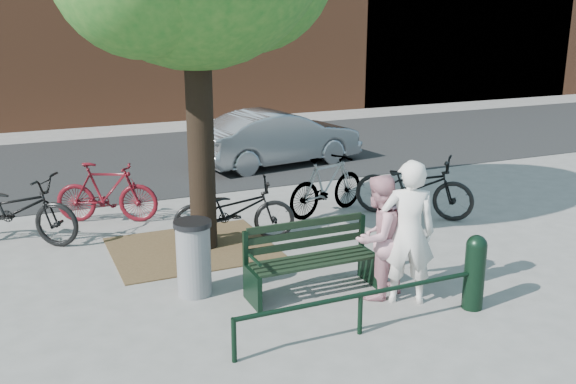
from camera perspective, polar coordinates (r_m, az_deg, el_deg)
name	(u,v)px	position (r m, az deg, el deg)	size (l,w,h in m)	color
ground	(313,293)	(8.44, 2.24, -8.94)	(90.00, 90.00, 0.00)	gray
dirt_pit	(192,248)	(10.02, -8.51, -4.96)	(2.40, 2.00, 0.02)	brown
road	(162,159)	(16.14, -11.14, 2.85)	(40.00, 7.00, 0.01)	black
park_bench	(311,256)	(8.32, 2.04, -5.74)	(1.74, 0.54, 0.97)	black
guard_railing	(361,301)	(7.32, 6.47, -9.61)	(3.06, 0.06, 0.51)	black
person_left	(408,233)	(8.00, 10.62, -3.56)	(0.67, 0.44, 1.83)	silver
person_right	(378,237)	(8.13, 7.99, -3.99)	(0.78, 0.61, 1.60)	#CA8B97
bollard	(475,270)	(8.16, 16.26, -6.63)	(0.25, 0.25, 0.95)	black
litter_bin	(194,257)	(8.31, -8.38, -5.78)	(0.48, 0.48, 0.99)	gray
bicycle_a	(15,210)	(10.84, -23.12, -1.45)	(0.74, 2.11, 1.11)	black
bicycle_b	(107,193)	(11.44, -15.82, -0.05)	(0.50, 1.76, 1.06)	#500B12
bicycle_c	(234,211)	(10.12, -4.81, -1.68)	(0.67, 1.92, 1.01)	black
bicycle_d	(327,185)	(11.48, 3.47, 0.62)	(0.50, 1.78, 1.07)	gray
bicycle_e	(414,186)	(11.52, 11.13, 0.49)	(0.73, 2.10, 1.10)	black
parked_car	(278,138)	(15.18, -0.86, 4.84)	(1.38, 3.97, 1.31)	gray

